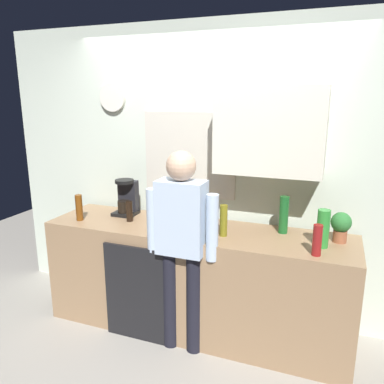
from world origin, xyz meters
TOP-DOWN VIEW (x-y plane):
  - ground_plane at (0.00, 0.00)m, footprint 8.00×8.00m
  - kitchen_counter at (0.00, 0.30)m, footprint 2.55×0.64m
  - dishwasher_panel at (-0.39, -0.03)m, footprint 0.56×0.02m
  - back_wall_assembly at (0.07, 0.70)m, footprint 4.15×0.42m
  - coffee_maker at (-0.73, 0.46)m, footprint 0.20×0.20m
  - bottle_olive_oil at (0.26, 0.22)m, footprint 0.06×0.06m
  - bottle_clear_soda at (0.99, 0.26)m, footprint 0.09×0.09m
  - bottle_amber_beer at (-1.03, 0.15)m, footprint 0.06×0.06m
  - bottle_dark_sauce at (-0.60, 0.28)m, footprint 0.06×0.06m
  - bottle_red_vinegar at (0.96, 0.09)m, footprint 0.06×0.06m
  - bottle_green_wine at (0.69, 0.46)m, footprint 0.07×0.07m
  - cup_white_mug at (-0.34, 0.46)m, footprint 0.08×0.08m
  - cup_blue_mug at (0.13, 0.19)m, footprint 0.08×0.08m
  - mixing_bowl at (-0.16, 0.46)m, footprint 0.22×0.22m
  - potted_plant at (1.11, 0.41)m, footprint 0.15×0.15m
  - dish_soap at (0.02, 0.46)m, footprint 0.06×0.06m
  - storage_canister at (-0.05, 0.26)m, footprint 0.14×0.14m
  - person_at_sink at (0.00, 0.00)m, footprint 0.57×0.22m

SIDE VIEW (x-z plane):
  - ground_plane at x=0.00m, z-range 0.00..0.00m
  - dishwasher_panel at x=-0.39m, z-range 0.00..0.82m
  - kitchen_counter at x=0.00m, z-range 0.00..0.91m
  - person_at_sink at x=0.00m, z-range 0.15..1.75m
  - mixing_bowl at x=-0.16m, z-range 0.91..0.99m
  - cup_white_mug at x=-0.34m, z-range 0.91..1.01m
  - cup_blue_mug at x=0.13m, z-range 0.91..1.01m
  - dish_soap at x=0.02m, z-range 0.90..1.08m
  - storage_canister at x=-0.05m, z-range 0.91..1.08m
  - bottle_dark_sauce at x=-0.60m, z-range 0.91..1.09m
  - bottle_red_vinegar at x=0.96m, z-range 0.91..1.13m
  - bottle_amber_beer at x=-1.03m, z-range 0.91..1.14m
  - bottle_olive_oil at x=0.26m, z-range 0.91..1.16m
  - potted_plant at x=1.11m, z-range 0.93..1.16m
  - bottle_clear_soda at x=0.99m, z-range 0.91..1.19m
  - coffee_maker at x=-0.73m, z-range 0.89..1.22m
  - bottle_green_wine at x=0.69m, z-range 0.91..1.21m
  - back_wall_assembly at x=0.07m, z-range 0.06..2.66m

